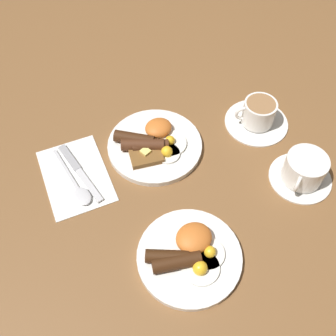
% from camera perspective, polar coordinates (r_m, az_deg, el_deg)
% --- Properties ---
extents(ground_plane, '(3.00, 3.00, 0.00)m').
position_cam_1_polar(ground_plane, '(0.97, -1.91, 2.97)').
color(ground_plane, brown).
extents(breakfast_plate_near, '(0.23, 0.23, 0.05)m').
position_cam_1_polar(breakfast_plate_near, '(0.96, -2.14, 3.50)').
color(breakfast_plate_near, white).
rests_on(breakfast_plate_near, ground_plane).
extents(breakfast_plate_far, '(0.21, 0.21, 0.05)m').
position_cam_1_polar(breakfast_plate_far, '(0.81, 3.09, -12.45)').
color(breakfast_plate_far, white).
rests_on(breakfast_plate_far, ground_plane).
extents(teacup_near, '(0.16, 0.16, 0.07)m').
position_cam_1_polar(teacup_near, '(1.03, 12.89, 7.44)').
color(teacup_near, white).
rests_on(teacup_near, ground_plane).
extents(teacup_far, '(0.15, 0.15, 0.07)m').
position_cam_1_polar(teacup_far, '(0.94, 19.07, -0.36)').
color(teacup_far, white).
rests_on(teacup_far, ground_plane).
extents(napkin, '(0.16, 0.22, 0.01)m').
position_cam_1_polar(napkin, '(0.95, -13.27, -1.05)').
color(napkin, white).
rests_on(napkin, ground_plane).
extents(knife, '(0.04, 0.19, 0.01)m').
position_cam_1_polar(knife, '(0.95, -12.97, -0.16)').
color(knife, silver).
rests_on(knife, napkin).
extents(spoon, '(0.04, 0.18, 0.01)m').
position_cam_1_polar(spoon, '(0.91, -12.78, -3.20)').
color(spoon, silver).
rests_on(spoon, napkin).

